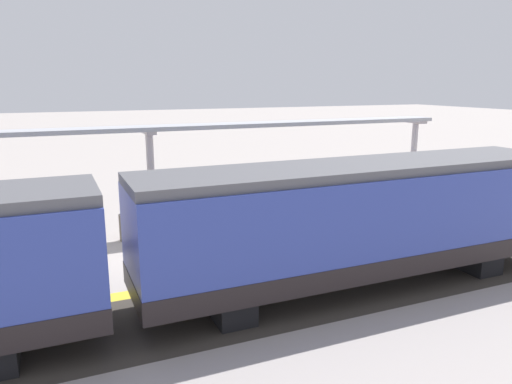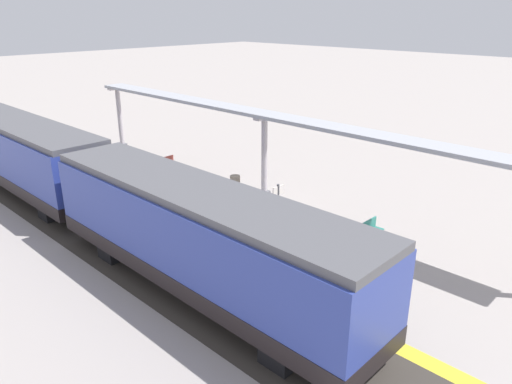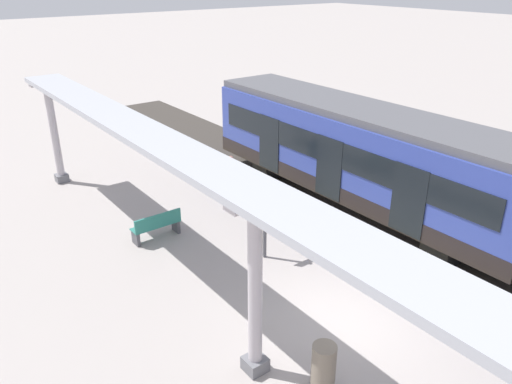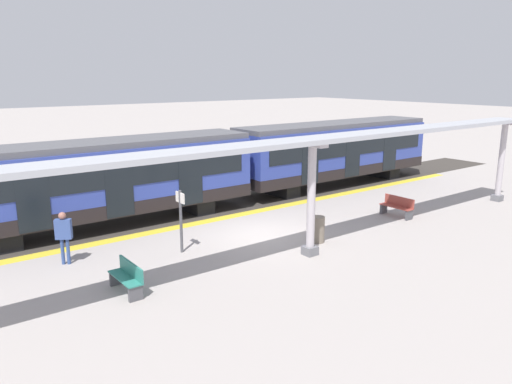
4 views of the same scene
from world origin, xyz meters
name	(u,v)px [view 4 (image 4 of 4)]	position (x,y,z in m)	size (l,w,h in m)	color
ground_plane	(262,235)	(0.00, 0.00, 0.00)	(176.00, 176.00, 0.00)	#A19893
tactile_edge_strip	(221,218)	(-2.86, 0.00, 0.00)	(0.54, 32.21, 0.01)	gold
trackbed	(199,209)	(-4.72, 0.00, 0.00)	(3.20, 44.21, 0.01)	#38332D
train_near_carriage	(107,182)	(-4.72, -4.20, 1.83)	(2.65, 12.37, 3.48)	#2E3F97
train_far_carriage	(335,152)	(-4.72, 8.75, 1.83)	(2.65, 12.37, 3.48)	#2E3F97
canopy_pillar_second	(311,199)	(2.67, 0.02, 1.95)	(1.10, 0.44, 3.85)	slate
canopy_pillar_third	(501,161)	(2.67, 12.46, 1.95)	(1.10, 0.44, 3.85)	slate
canopy_beam	(313,140)	(2.67, 0.02, 3.93)	(1.20, 25.69, 0.16)	#A8AAB2
bench_near_end	(128,277)	(1.77, -6.13, 0.44)	(1.50, 0.45, 0.86)	#2B7C6E
bench_mid_platform	(397,206)	(1.45, 6.31, 0.44)	(1.50, 0.45, 0.86)	#983F35
trash_bin	(318,229)	(1.88, 1.16, 0.49)	(0.48, 0.48, 0.97)	#75695A
platform_info_sign	(181,215)	(-0.18, -3.35, 1.33)	(0.56, 0.10, 2.20)	#4C4C51
passenger_waiting_near_edge	(64,232)	(-1.45, -6.89, 1.09)	(0.46, 0.55, 1.75)	#324A83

